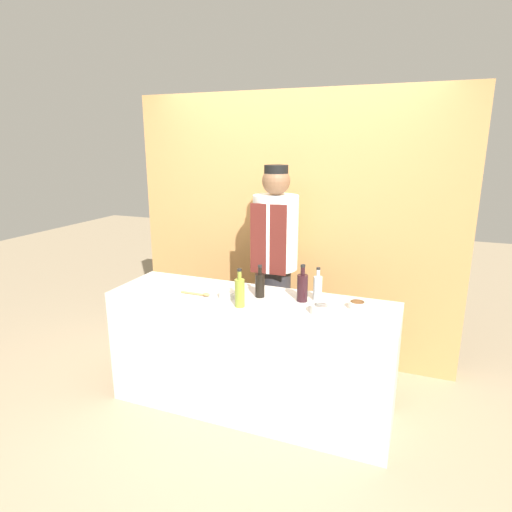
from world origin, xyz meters
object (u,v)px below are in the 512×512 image
chef_center (275,264)px  cutting_board (157,285)px  wooden_spoon (199,294)px  bottle_clear (318,287)px  sauce_bowl_brown (357,305)px  sauce_bowl_orange (227,294)px  bottle_wine (302,287)px  bottle_soy (260,284)px  sauce_bowl_red (320,308)px  bottle_oil (239,292)px

chef_center → cutting_board: bearing=-140.3°
wooden_spoon → bottle_clear: bearing=15.0°
sauce_bowl_brown → bottle_clear: 0.30m
sauce_bowl_orange → bottle_wine: size_ratio=0.47×
bottle_soy → bottle_wine: bearing=5.5°
sauce_bowl_red → bottle_clear: bearing=107.5°
bottle_oil → wooden_spoon: 0.39m
sauce_bowl_red → sauce_bowl_orange: sauce_bowl_red is taller
sauce_bowl_orange → wooden_spoon: bearing=-170.1°
bottle_oil → bottle_soy: size_ratio=1.12×
sauce_bowl_red → chef_center: 0.89m
bottle_clear → chef_center: size_ratio=0.13×
bottle_wine → bottle_clear: (0.10, 0.06, -0.01)m
cutting_board → bottle_soy: (0.83, 0.06, 0.08)m
bottle_oil → bottle_wine: 0.45m
chef_center → bottle_wine: bearing=-54.2°
bottle_wine → bottle_clear: 0.11m
bottle_clear → chef_center: 0.68m
bottle_wine → bottle_clear: size_ratio=1.11×
bottle_oil → bottle_clear: size_ratio=1.11×
sauce_bowl_orange → bottle_wine: (0.52, 0.13, 0.08)m
bottle_clear → wooden_spoon: bearing=-165.0°
sauce_bowl_red → bottle_oil: bearing=-170.8°
sauce_bowl_red → sauce_bowl_brown: sauce_bowl_red is taller
sauce_bowl_orange → cutting_board: (-0.62, 0.03, -0.02)m
sauce_bowl_red → bottle_oil: (-0.53, -0.09, 0.07)m
sauce_bowl_red → cutting_board: bearing=176.7°
sauce_bowl_orange → bottle_clear: size_ratio=0.51×
sauce_bowl_orange → chef_center: 0.68m
sauce_bowl_red → bottle_oil: bottle_oil is taller
cutting_board → chef_center: bearing=39.7°
sauce_bowl_brown → wooden_spoon: (-1.11, -0.16, -0.02)m
cutting_board → chef_center: (0.75, 0.63, 0.08)m
sauce_bowl_orange → bottle_oil: (0.15, -0.13, 0.08)m
bottle_clear → bottle_oil: bearing=-145.9°
sauce_bowl_brown → chef_center: bearing=145.1°
bottle_wine → bottle_clear: bearing=30.8°
sauce_bowl_brown → cutting_board: size_ratio=0.36×
chef_center → bottle_oil: bearing=-88.8°
bottle_soy → bottle_oil: bearing=-105.1°
bottle_oil → wooden_spoon: bottle_oil is taller
sauce_bowl_orange → bottle_oil: 0.21m
bottle_wine → chef_center: chef_center is taller
sauce_bowl_red → bottle_wine: bottle_wine is taller
sauce_bowl_orange → chef_center: bearing=78.4°
sauce_bowl_orange → bottle_soy: bottle_soy is taller
sauce_bowl_brown → bottle_wine: bearing=179.7°
bottle_clear → chef_center: chef_center is taller
sauce_bowl_orange → sauce_bowl_brown: (0.90, 0.13, -0.00)m
sauce_bowl_red → sauce_bowl_brown: bearing=37.7°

